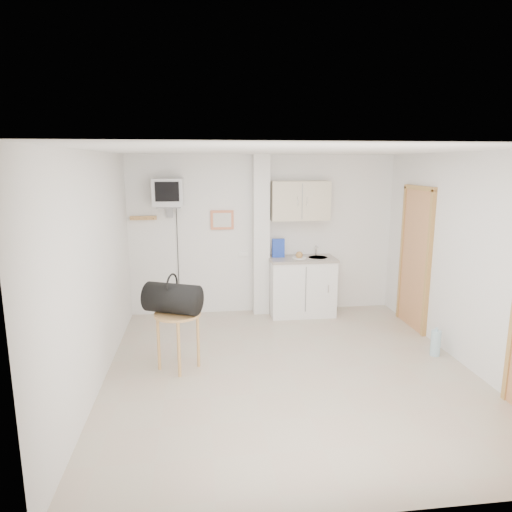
{
  "coord_description": "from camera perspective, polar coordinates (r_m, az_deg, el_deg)",
  "views": [
    {
      "loc": [
        -0.99,
        -4.85,
        2.38
      ],
      "look_at": [
        -0.32,
        0.6,
        1.25
      ],
      "focal_mm": 32.0,
      "sensor_mm": 36.0,
      "label": 1
    }
  ],
  "objects": [
    {
      "name": "ground",
      "position": [
        5.49,
        4.2,
        -14.08
      ],
      "size": [
        4.5,
        4.5,
        0.0
      ],
      "primitive_type": "plane",
      "color": "#B3A690",
      "rests_on": "ground"
    },
    {
      "name": "room_envelope",
      "position": [
        5.16,
        6.88,
        2.15
      ],
      "size": [
        4.24,
        4.54,
        2.55
      ],
      "color": "white",
      "rests_on": "ground"
    },
    {
      "name": "kitchenette",
      "position": [
        7.2,
        5.67,
        -1.07
      ],
      "size": [
        1.03,
        0.58,
        2.1
      ],
      "color": "white",
      "rests_on": "ground"
    },
    {
      "name": "crt_television",
      "position": [
        6.9,
        -10.93,
        7.73
      ],
      "size": [
        0.44,
        0.45,
        2.15
      ],
      "color": "slate",
      "rests_on": "ground"
    },
    {
      "name": "round_table",
      "position": [
        5.4,
        -9.75,
        -8.13
      ],
      "size": [
        0.54,
        0.54,
        0.68
      ],
      "rotation": [
        0.0,
        0.0,
        0.06
      ],
      "color": "#B28C49",
      "rests_on": "ground"
    },
    {
      "name": "duffel_bag",
      "position": [
        5.32,
        -10.38,
        -5.19
      ],
      "size": [
        0.71,
        0.57,
        0.47
      ],
      "rotation": [
        0.0,
        0.0,
        -0.42
      ],
      "color": "black",
      "rests_on": "round_table"
    },
    {
      "name": "water_bottle",
      "position": [
        6.23,
        21.54,
        -10.07
      ],
      "size": [
        0.12,
        0.12,
        0.36
      ],
      "color": "#9EC4D1",
      "rests_on": "ground"
    }
  ]
}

